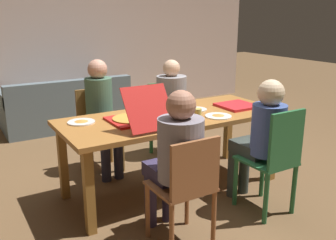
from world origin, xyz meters
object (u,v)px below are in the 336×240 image
at_px(dining_table, 173,123).
at_px(person_3, 262,133).
at_px(person_0, 101,109).
at_px(plate_2, 81,122).
at_px(chair_2, 187,185).
at_px(chair_1, 168,116).
at_px(chair_0, 98,127).
at_px(person_1, 174,101).
at_px(drinking_glass_0, 197,115).
at_px(person_2, 176,153).
at_px(chair_3, 274,159).
at_px(plate_3, 175,117).
at_px(couch, 66,108).
at_px(pizza_box_1, 237,106).
at_px(plate_0, 197,109).
at_px(plate_1, 218,116).
at_px(drinking_glass_1, 173,117).
at_px(pizza_box_0, 135,117).

bearing_deg(dining_table, person_3, -56.52).
distance_m(person_0, plate_2, 0.66).
distance_m(person_0, chair_2, 1.65).
bearing_deg(dining_table, chair_1, 61.92).
distance_m(chair_0, chair_2, 1.77).
height_order(person_1, drinking_glass_0, person_1).
bearing_deg(person_2, dining_table, 59.55).
distance_m(chair_2, chair_3, 0.91).
bearing_deg(plate_3, chair_2, -116.96).
bearing_deg(drinking_glass_0, chair_2, -130.41).
height_order(chair_2, couch, chair_2).
relative_size(chair_2, pizza_box_1, 2.44).
distance_m(dining_table, plate_0, 0.32).
distance_m(plate_3, couch, 2.80).
distance_m(chair_1, chair_2, 2.00).
xyz_separation_m(chair_0, couch, (0.16, 1.80, -0.20)).
height_order(person_1, couch, person_1).
height_order(person_1, plate_1, person_1).
xyz_separation_m(person_1, couch, (-0.75, 1.93, -0.42)).
bearing_deg(pizza_box_1, plate_3, -179.09).
height_order(person_2, couch, person_2).
relative_size(chair_1, person_1, 0.75).
height_order(chair_3, plate_1, chair_3).
distance_m(chair_1, drinking_glass_0, 1.30).
bearing_deg(plate_0, person_2, -133.09).
height_order(chair_3, plate_3, chair_3).
distance_m(chair_0, person_3, 1.83).
relative_size(chair_0, plate_1, 3.61).
height_order(chair_1, drinking_glass_1, drinking_glass_1).
distance_m(dining_table, couch, 2.72).
bearing_deg(dining_table, chair_3, -61.83).
relative_size(person_2, chair_3, 1.25).
bearing_deg(person_3, person_0, 122.35).
height_order(dining_table, drinking_glass_0, drinking_glass_0).
relative_size(person_0, person_1, 1.05).
distance_m(chair_2, pizza_box_0, 0.90).
bearing_deg(person_2, person_3, 3.25).
distance_m(plate_0, drinking_glass_1, 0.58).
height_order(plate_1, couch, plate_1).
height_order(person_1, pizza_box_1, person_1).
xyz_separation_m(chair_1, plate_2, (-1.31, -0.67, 0.29)).
bearing_deg(chair_2, drinking_glass_0, 49.59).
distance_m(person_2, plate_2, 1.04).
height_order(plate_3, drinking_glass_1, drinking_glass_1).
height_order(plate_2, plate_3, plate_2).
height_order(chair_1, plate_0, chair_1).
bearing_deg(pizza_box_0, chair_3, -42.55).
xyz_separation_m(chair_0, person_3, (0.91, -1.58, 0.21)).
bearing_deg(plate_1, pizza_box_0, 163.99).
relative_size(plate_1, plate_3, 0.97).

